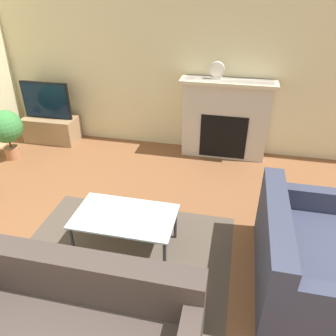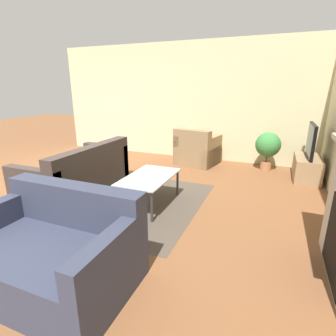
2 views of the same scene
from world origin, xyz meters
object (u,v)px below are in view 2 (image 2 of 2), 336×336
Objects in this scene: couch_sectional at (79,176)px; armchair_by_window at (197,151)px; tv at (311,141)px; couch_loveseat at (54,253)px; potted_plant at (268,146)px; coffee_table at (149,179)px.

armchair_by_window is at bearing 151.00° from couch_sectional.
tv is 0.59× the size of couch_loveseat.
couch_loveseat is at bearing -30.74° from tv.
armchair_by_window reaches higher than potted_plant.
couch_loveseat and armchair_by_window have the same top height.
couch_loveseat is 1.79m from coffee_table.
couch_sectional is 2.12m from couch_loveseat.
tv is at bearing 133.37° from coffee_table.
couch_sectional and couch_loveseat have the same top height.
potted_plant is (-4.24, 1.60, 0.23)m from couch_loveseat.
couch_loveseat is 1.80× the size of potted_plant.
couch_sectional and armchair_by_window have the same top height.
armchair_by_window is at bearing -95.06° from tv.
armchair_by_window is 0.93× the size of coffee_table.
potted_plant is at bearing -164.42° from armchair_by_window.
potted_plant reaches higher than coffee_table.
armchair_by_window is (-0.20, -2.22, -0.44)m from tv.
couch_loveseat is 4.54m from potted_plant.
tv reaches higher than armchair_by_window.
couch_loveseat is 4.13m from armchair_by_window.
couch_sectional is 2.72m from armchair_by_window.
potted_plant is (-0.11, 1.48, 0.22)m from armchair_by_window.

